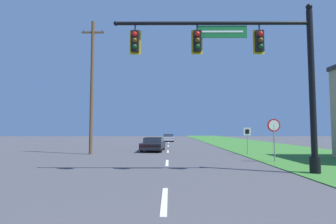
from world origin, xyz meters
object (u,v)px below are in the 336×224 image
(signal_mast, at_px, (256,67))
(route_sign_post, at_px, (247,135))
(car_ahead, at_px, (153,144))
(stop_sign, at_px, (274,130))
(far_car, at_px, (168,138))
(utility_pole_near, at_px, (92,85))

(signal_mast, height_order, route_sign_post, signal_mast)
(car_ahead, relative_size, stop_sign, 1.83)
(car_ahead, xyz_separation_m, far_car, (1.29, 20.04, -0.00))
(stop_sign, distance_m, utility_pole_near, 13.79)
(signal_mast, xyz_separation_m, route_sign_post, (2.20, 8.96, -3.14))
(signal_mast, height_order, utility_pole_near, utility_pole_near)
(signal_mast, height_order, stop_sign, signal_mast)
(car_ahead, relative_size, route_sign_post, 2.25)
(car_ahead, distance_m, utility_pole_near, 7.49)
(stop_sign, bearing_deg, utility_pole_near, 158.01)
(far_car, distance_m, stop_sign, 28.96)
(car_ahead, xyz_separation_m, route_sign_post, (7.49, -3.36, 0.92))
(stop_sign, distance_m, route_sign_post, 4.84)
(far_car, distance_m, utility_pole_near, 24.50)
(car_ahead, xyz_separation_m, stop_sign, (7.64, -8.19, 1.26))
(stop_sign, relative_size, route_sign_post, 1.23)
(utility_pole_near, bearing_deg, car_ahead, 34.29)
(far_car, height_order, utility_pole_near, utility_pole_near)
(signal_mast, distance_m, car_ahead, 14.00)
(utility_pole_near, bearing_deg, signal_mast, -42.39)
(route_sign_post, height_order, utility_pole_near, utility_pole_near)
(signal_mast, bearing_deg, car_ahead, 113.21)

